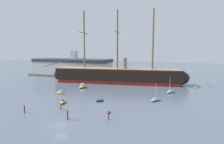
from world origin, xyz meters
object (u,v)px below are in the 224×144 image
at_px(sailboat_foreground_left, 63,101).
at_px(dinghy_near_centre, 100,100).
at_px(motorboat_alongside_bow, 83,86).
at_px(mooring_piling_midwater, 68,115).
at_px(tall_ship, 117,75).
at_px(motorboat_mid_left, 60,92).
at_px(sailboat_mid_right, 155,100).
at_px(mooring_piling_left_pair, 61,107).
at_px(mooring_piling_right_pair, 24,109).
at_px(dockside_warehouse_left, 72,67).
at_px(dinghy_far_right, 195,87).
at_px(motorboat_distant_centre, 137,79).
at_px(sailboat_alongside_stern, 170,92).
at_px(mooring_piling_nearest, 109,116).
at_px(motorboat_far_left, 74,78).
at_px(dinghy_foreground_right, 108,112).

relative_size(sailboat_foreground_left, dinghy_near_centre, 2.07).
distance_m(motorboat_alongside_bow, mooring_piling_midwater, 35.22).
relative_size(tall_ship, sailboat_foreground_left, 12.36).
height_order(sailboat_foreground_left, motorboat_mid_left, sailboat_foreground_left).
relative_size(sailboat_foreground_left, sailboat_mid_right, 1.01).
xyz_separation_m(dinghy_near_centre, motorboat_alongside_bow, (-14.49, 16.28, 0.34)).
xyz_separation_m(mooring_piling_left_pair, mooring_piling_midwater, (5.41, -5.33, 0.16)).
relative_size(sailboat_mid_right, mooring_piling_right_pair, 2.83).
height_order(sailboat_mid_right, mooring_piling_left_pair, sailboat_mid_right).
bearing_deg(mooring_piling_right_pair, dinghy_near_centre, 49.69).
xyz_separation_m(mooring_piling_left_pair, dockside_warehouse_left, (-31.90, 59.06, 3.96)).
distance_m(motorboat_alongside_bow, dinghy_far_right, 46.01).
height_order(motorboat_distant_centre, mooring_piling_left_pair, mooring_piling_left_pair).
height_order(motorboat_mid_left, sailboat_alongside_stern, sailboat_alongside_stern).
height_order(sailboat_foreground_left, motorboat_alongside_bow, sailboat_foreground_left).
relative_size(dinghy_far_right, mooring_piling_nearest, 1.37).
xyz_separation_m(motorboat_alongside_bow, mooring_piling_nearest, (22.21, -29.36, 0.09)).
distance_m(motorboat_mid_left, mooring_piling_nearest, 30.45).
relative_size(dinghy_near_centre, sailboat_mid_right, 0.49).
xyz_separation_m(motorboat_far_left, mooring_piling_midwater, (28.29, -51.13, 0.46)).
bearing_deg(dinghy_far_right, mooring_piling_nearest, -115.13).
bearing_deg(sailboat_alongside_stern, motorboat_far_left, 161.66).
bearing_deg(mooring_piling_midwater, motorboat_distant_centre, 87.40).
relative_size(dinghy_far_right, mooring_piling_left_pair, 1.09).
bearing_deg(mooring_piling_left_pair, sailboat_alongside_stern, 48.98).
xyz_separation_m(mooring_piling_nearest, mooring_piling_right_pair, (-21.22, -2.83, 0.24)).
bearing_deg(mooring_piling_left_pair, motorboat_distant_centre, 81.57).
height_order(dinghy_foreground_right, mooring_piling_midwater, mooring_piling_midwater).
height_order(dinghy_near_centre, mooring_piling_right_pair, mooring_piling_right_pair).
xyz_separation_m(dinghy_far_right, mooring_piling_nearest, (-21.08, -44.94, 0.50)).
bearing_deg(sailboat_foreground_left, mooring_piling_nearest, -24.88).
bearing_deg(sailboat_alongside_stern, motorboat_mid_left, -158.82).
xyz_separation_m(motorboat_mid_left, mooring_piling_midwater, (16.11, -20.85, 0.61)).
relative_size(motorboat_mid_left, motorboat_distant_centre, 1.04).
bearing_deg(dinghy_foreground_right, motorboat_alongside_bow, 129.33).
bearing_deg(mooring_piling_right_pair, sailboat_alongside_stern, 46.47).
height_order(tall_ship, dinghy_far_right, tall_ship).
bearing_deg(mooring_piling_midwater, tall_ship, 94.41).
bearing_deg(motorboat_distant_centre, sailboat_mid_right, -69.80).
relative_size(motorboat_alongside_bow, mooring_piling_left_pair, 2.42).
xyz_separation_m(sailboat_mid_right, sailboat_alongside_stern, (3.65, 12.80, 0.02)).
relative_size(motorboat_mid_left, dinghy_far_right, 1.67).
xyz_separation_m(sailboat_alongside_stern, mooring_piling_left_pair, (-25.81, -29.66, 0.44)).
height_order(motorboat_alongside_bow, dinghy_far_right, motorboat_alongside_bow).
bearing_deg(mooring_piling_nearest, motorboat_mid_left, 144.46).
bearing_deg(sailboat_alongside_stern, motorboat_distant_centre, 124.94).
bearing_deg(motorboat_distant_centre, mooring_piling_nearest, -84.07).
relative_size(motorboat_distant_centre, dockside_warehouse_left, 0.06).
height_order(motorboat_mid_left, motorboat_distant_centre, motorboat_mid_left).
bearing_deg(dinghy_near_centre, mooring_piling_nearest, -59.46).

